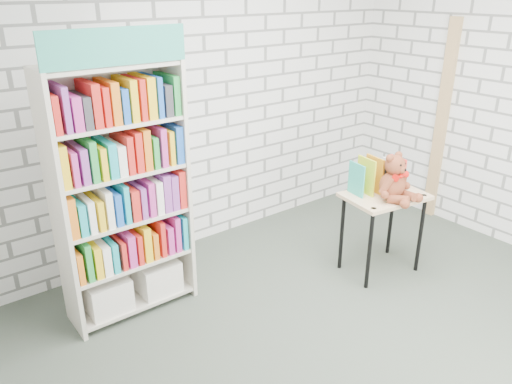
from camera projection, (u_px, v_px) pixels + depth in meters
ground at (359, 335)px, 3.67m from camera, size 4.50×4.50×0.00m
room_shell at (383, 93)px, 2.98m from camera, size 4.52×4.02×2.81m
bookshelf at (122, 193)px, 3.64m from camera, size 0.96×0.37×2.15m
display_table at (384, 205)px, 4.28m from camera, size 0.75×0.57×0.73m
table_books at (378, 175)px, 4.28m from camera, size 0.50×0.28×0.28m
teddy_bear at (395, 181)px, 4.09m from camera, size 0.37×0.34×0.40m
door_trim at (441, 122)px, 5.22m from camera, size 0.05×0.12×2.10m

